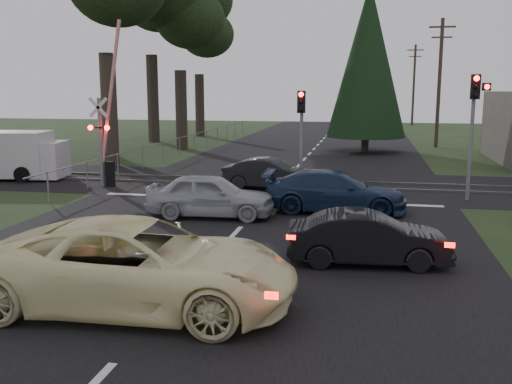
% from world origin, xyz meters
% --- Properties ---
extents(ground, '(120.00, 120.00, 0.00)m').
position_xyz_m(ground, '(0.00, 0.00, 0.00)').
color(ground, '#233417').
rests_on(ground, ground).
extents(road, '(14.00, 100.00, 0.01)m').
position_xyz_m(road, '(0.00, 10.00, 0.01)').
color(road, black).
rests_on(road, ground).
extents(rail_corridor, '(120.00, 8.00, 0.01)m').
position_xyz_m(rail_corridor, '(0.00, 12.00, 0.01)').
color(rail_corridor, black).
rests_on(rail_corridor, ground).
extents(stop_line, '(13.00, 0.35, 0.00)m').
position_xyz_m(stop_line, '(0.00, 8.20, 0.01)').
color(stop_line, silver).
rests_on(stop_line, ground).
extents(rail_near, '(120.00, 0.12, 0.10)m').
position_xyz_m(rail_near, '(0.00, 11.20, 0.05)').
color(rail_near, '#59544C').
rests_on(rail_near, ground).
extents(rail_far, '(120.00, 0.12, 0.10)m').
position_xyz_m(rail_far, '(0.00, 12.80, 0.05)').
color(rail_far, '#59544C').
rests_on(rail_far, ground).
extents(crossing_signal, '(1.62, 0.38, 6.96)m').
position_xyz_m(crossing_signal, '(-7.27, 9.79, 2.06)').
color(crossing_signal, slate).
rests_on(crossing_signal, ground).
extents(traffic_signal_right, '(0.68, 0.48, 4.70)m').
position_xyz_m(traffic_signal_right, '(7.55, 9.47, 3.31)').
color(traffic_signal_right, slate).
rests_on(traffic_signal_right, ground).
extents(traffic_signal_center, '(0.32, 0.48, 4.10)m').
position_xyz_m(traffic_signal_center, '(1.00, 10.68, 2.81)').
color(traffic_signal_center, slate).
rests_on(traffic_signal_center, ground).
extents(utility_pole_mid, '(1.80, 0.26, 9.00)m').
position_xyz_m(utility_pole_mid, '(8.50, 30.00, 4.73)').
color(utility_pole_mid, '#4C3D2D').
rests_on(utility_pole_mid, ground).
extents(utility_pole_far, '(1.80, 0.26, 9.00)m').
position_xyz_m(utility_pole_far, '(8.50, 55.00, 4.73)').
color(utility_pole_far, '#4C3D2D').
rests_on(utility_pole_far, ground).
extents(euc_tree_c, '(6.00, 6.00, 13.20)m').
position_xyz_m(euc_tree_c, '(-9.00, 25.00, 9.51)').
color(euc_tree_c, '#473D33').
rests_on(euc_tree_c, ground).
extents(euc_tree_e, '(6.00, 6.00, 13.20)m').
position_xyz_m(euc_tree_e, '(-11.00, 36.00, 9.51)').
color(euc_tree_e, '#473D33').
rests_on(euc_tree_e, ground).
extents(conifer_tree, '(5.20, 5.20, 11.00)m').
position_xyz_m(conifer_tree, '(3.50, 26.00, 5.99)').
color(conifer_tree, '#473D33').
rests_on(conifer_tree, ground).
extents(fence_left, '(0.10, 36.00, 1.20)m').
position_xyz_m(fence_left, '(-7.80, 22.50, 0.00)').
color(fence_left, slate).
rests_on(fence_left, ground).
extents(cream_coupe, '(6.25, 3.06, 1.71)m').
position_xyz_m(cream_coupe, '(-0.50, -2.94, 0.86)').
color(cream_coupe, '#FFF6B6').
rests_on(cream_coupe, ground).
extents(dark_hatchback, '(3.98, 1.72, 1.27)m').
position_xyz_m(dark_hatchback, '(3.83, 0.75, 0.64)').
color(dark_hatchback, black).
rests_on(dark_hatchback, ground).
extents(silver_car, '(4.29, 1.93, 1.43)m').
position_xyz_m(silver_car, '(-1.31, 5.00, 0.72)').
color(silver_car, '#A7ABAF').
rests_on(silver_car, ground).
extents(blue_sedan, '(4.91, 2.06, 1.42)m').
position_xyz_m(blue_sedan, '(2.67, 6.60, 0.71)').
color(blue_sedan, '#172947').
rests_on(blue_sedan, ground).
extents(dark_car_far, '(4.01, 1.69, 1.29)m').
position_xyz_m(dark_car_far, '(-0.29, 10.55, 0.64)').
color(dark_car_far, black).
rests_on(dark_car_far, ground).
extents(white_van, '(5.96, 2.99, 2.22)m').
position_xyz_m(white_van, '(-12.90, 10.82, 1.13)').
color(white_van, silver).
rests_on(white_van, ground).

